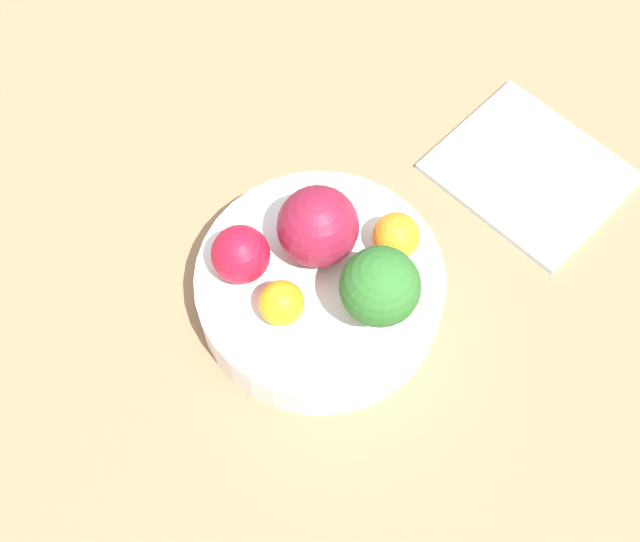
{
  "coord_description": "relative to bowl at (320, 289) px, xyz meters",
  "views": [
    {
      "loc": [
        -0.23,
        -0.21,
        0.68
      ],
      "look_at": [
        0.0,
        0.0,
        0.07
      ],
      "focal_mm": 50.0,
      "sensor_mm": 36.0,
      "label": 1
    }
  ],
  "objects": [
    {
      "name": "apple_green",
      "position": [
        0.02,
        0.02,
        0.05
      ],
      "size": [
        0.06,
        0.06,
        0.06
      ],
      "color": "maroon",
      "rests_on": "bowl"
    },
    {
      "name": "orange_back",
      "position": [
        0.06,
        -0.03,
        0.04
      ],
      "size": [
        0.04,
        0.04,
        0.04
      ],
      "color": "orange",
      "rests_on": "bowl"
    },
    {
      "name": "table_surface",
      "position": [
        0.0,
        0.0,
        -0.03
      ],
      "size": [
        1.2,
        1.2,
        0.02
      ],
      "color": "#936D4C",
      "rests_on": "ground_plane"
    },
    {
      "name": "broccoli",
      "position": [
        0.01,
        -0.05,
        0.06
      ],
      "size": [
        0.06,
        0.06,
        0.07
      ],
      "color": "#99C17A",
      "rests_on": "bowl"
    },
    {
      "name": "orange_front",
      "position": [
        -0.04,
        -0.0,
        0.04
      ],
      "size": [
        0.03,
        0.03,
        0.03
      ],
      "color": "orange",
      "rests_on": "bowl"
    },
    {
      "name": "apple_red",
      "position": [
        -0.04,
        0.05,
        0.04
      ],
      "size": [
        0.05,
        0.05,
        0.05
      ],
      "color": "#B7142D",
      "rests_on": "bowl"
    },
    {
      "name": "napkin",
      "position": [
        0.22,
        -0.05,
        -0.02
      ],
      "size": [
        0.14,
        0.16,
        0.01
      ],
      "color": "silver",
      "rests_on": "table_surface"
    },
    {
      "name": "ground_plane",
      "position": [
        0.0,
        0.0,
        -0.04
      ],
      "size": [
        6.0,
        6.0,
        0.0
      ],
      "primitive_type": "plane",
      "color": "gray"
    },
    {
      "name": "bowl",
      "position": [
        0.0,
        0.0,
        0.0
      ],
      "size": [
        0.2,
        0.2,
        0.04
      ],
      "color": "white",
      "rests_on": "table_surface"
    }
  ]
}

